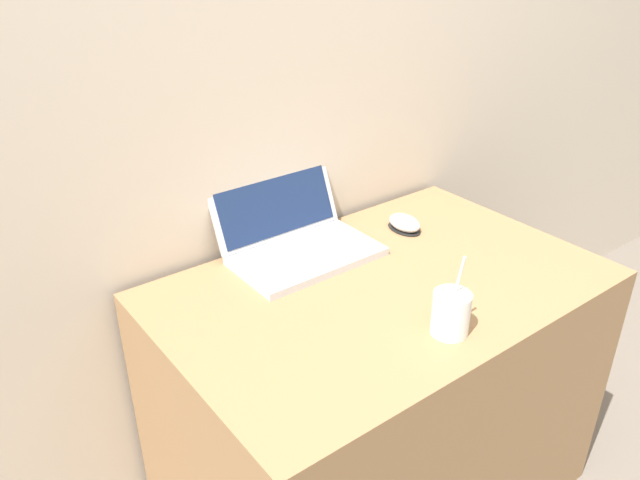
# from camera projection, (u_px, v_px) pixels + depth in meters

# --- Properties ---
(wall_back) EXTENTS (7.00, 0.04, 2.50)m
(wall_back) POSITION_uv_depth(u_px,v_px,m) (287.00, 20.00, 1.49)
(wall_back) COLOR beige
(wall_back) RESTS_ON ground_plane
(desk) EXTENTS (1.06, 0.68, 0.70)m
(desk) POSITION_uv_depth(u_px,v_px,m) (377.00, 396.00, 1.64)
(desk) COLOR #936D47
(desk) RESTS_ON ground_plane
(laptop) EXTENTS (0.36, 0.30, 0.22)m
(laptop) POSITION_uv_depth(u_px,v_px,m) (294.00, 234.00, 1.59)
(laptop) COLOR silver
(laptop) RESTS_ON desk
(drink_cup) EXTENTS (0.08, 0.08, 0.18)m
(drink_cup) POSITION_uv_depth(u_px,v_px,m) (451.00, 312.00, 1.28)
(drink_cup) COLOR white
(drink_cup) RESTS_ON desk
(computer_mouse) EXTENTS (0.07, 0.11, 0.04)m
(computer_mouse) POSITION_uv_depth(u_px,v_px,m) (404.00, 224.00, 1.71)
(computer_mouse) COLOR black
(computer_mouse) RESTS_ON desk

